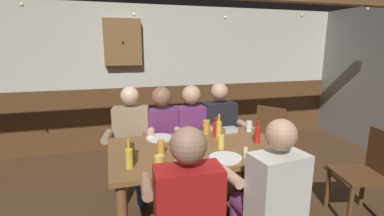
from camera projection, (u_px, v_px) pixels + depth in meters
back_wall_upper at (154, 47)px, 4.51m from camera, size 6.66×0.12×1.29m
back_wall_wainscot at (156, 115)px, 4.76m from camera, size 6.66×0.12×1.01m
dining_table at (198, 159)px, 2.53m from camera, size 1.56×0.97×0.76m
person_0 at (131, 138)px, 3.05m from camera, size 0.57×0.57×1.23m
person_1 at (164, 134)px, 3.16m from camera, size 0.60×0.60×1.22m
person_2 at (194, 132)px, 3.25m from camera, size 0.53×0.54×1.22m
person_3 at (221, 129)px, 3.35m from camera, size 0.53×0.53×1.24m
person_4 at (186, 204)px, 1.77m from camera, size 0.57×0.52×1.20m
person_5 at (270, 191)px, 1.95m from camera, size 0.54×0.56×1.20m
chair_empty_near_right at (266, 139)px, 3.63m from camera, size 0.61×0.61×0.88m
chair_empty_near_left at (368, 172)px, 2.67m from camera, size 0.53×0.53×0.88m
table_candle at (246, 152)px, 2.29m from camera, size 0.04×0.04×0.08m
condiment_caddy at (230, 130)px, 2.96m from camera, size 0.14×0.10×0.05m
plate_0 at (225, 158)px, 2.25m from camera, size 0.27×0.27×0.01m
plate_1 at (159, 138)px, 2.75m from camera, size 0.26×0.26×0.01m
bottle_0 at (257, 134)px, 2.61m from camera, size 0.05×0.05×0.21m
bottle_1 at (219, 130)px, 2.73m from camera, size 0.05×0.05×0.25m
bottle_2 at (216, 129)px, 2.82m from camera, size 0.07×0.07×0.20m
bottle_3 at (129, 158)px, 2.07m from camera, size 0.06×0.06×0.23m
pint_glass_0 at (221, 142)px, 2.46m from camera, size 0.06×0.06×0.13m
pint_glass_1 at (195, 159)px, 2.05m from camera, size 0.08×0.08×0.15m
pint_glass_2 at (131, 150)px, 2.25m from camera, size 0.06×0.06×0.14m
pint_glass_3 at (206, 127)px, 2.88m from camera, size 0.07×0.07×0.15m
pint_glass_4 at (159, 163)px, 2.03m from camera, size 0.07×0.07×0.12m
pint_glass_5 at (161, 147)px, 2.34m from camera, size 0.06×0.06×0.12m
pint_glass_6 at (179, 153)px, 2.22m from camera, size 0.07×0.07×0.13m
pint_glass_7 at (249, 126)px, 2.98m from camera, size 0.06×0.06×0.11m
wall_dart_cabinet at (123, 42)px, 4.24m from camera, size 0.56×0.15×0.70m
string_lights at (182, 9)px, 2.73m from camera, size 4.70×0.04×0.19m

